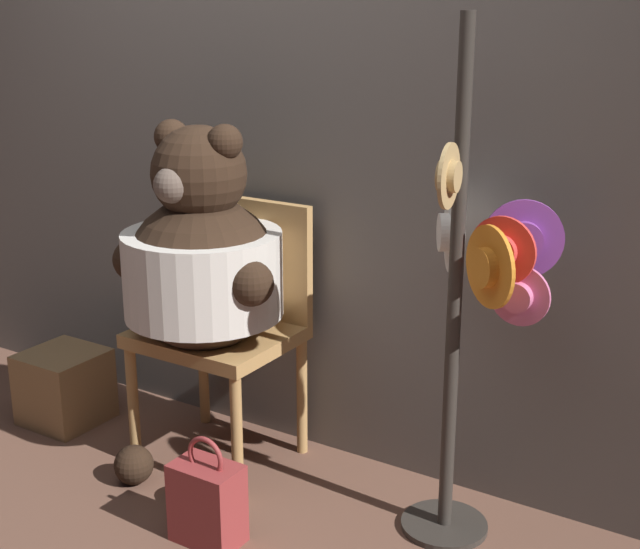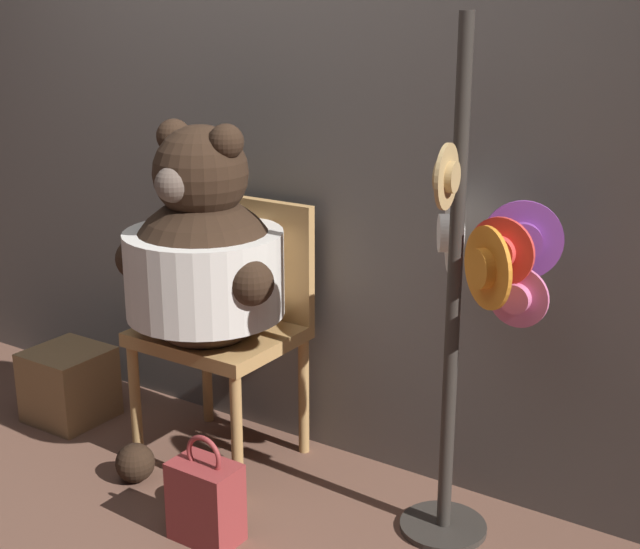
% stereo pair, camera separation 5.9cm
% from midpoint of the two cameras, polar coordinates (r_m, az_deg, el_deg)
% --- Properties ---
extents(ground_plane, '(14.00, 14.00, 0.00)m').
position_cam_midpoint_polar(ground_plane, '(3.14, -10.12, -14.53)').
color(ground_plane, brown).
extents(wall_back, '(8.00, 0.10, 2.67)m').
position_cam_midpoint_polar(wall_back, '(3.24, -2.83, 11.83)').
color(wall_back, '#66605B').
rests_on(wall_back, ground_plane).
extents(chair, '(0.53, 0.46, 0.95)m').
position_cam_midpoint_polar(chair, '(3.26, -6.38, -2.61)').
color(chair, '#B2844C').
rests_on(chair, ground_plane).
extents(teddy_bear, '(0.66, 0.59, 1.26)m').
position_cam_midpoint_polar(teddy_bear, '(3.07, -8.15, 0.64)').
color(teddy_bear, black).
rests_on(teddy_bear, ground_plane).
extents(hat_display_rack, '(0.44, 0.44, 1.61)m').
position_cam_midpoint_polar(hat_display_rack, '(2.66, 9.14, -1.37)').
color(hat_display_rack, '#332D28').
rests_on(hat_display_rack, ground_plane).
extents(handbag_on_ground, '(0.22, 0.14, 0.36)m').
position_cam_midpoint_polar(handbag_on_ground, '(2.89, -7.83, -14.21)').
color(handbag_on_ground, maroon).
rests_on(handbag_on_ground, ground_plane).
extents(wooden_crate, '(0.29, 0.29, 0.29)m').
position_cam_midpoint_polar(wooden_crate, '(3.77, -16.47, -6.90)').
color(wooden_crate, '#937047').
rests_on(wooden_crate, ground_plane).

